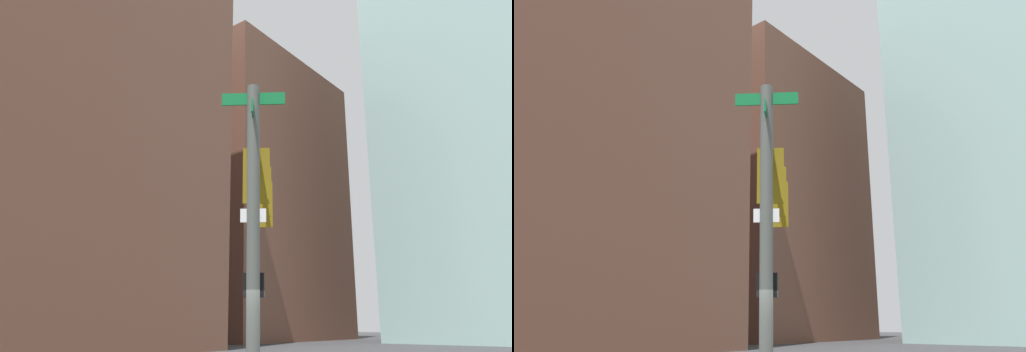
% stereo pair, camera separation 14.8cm
% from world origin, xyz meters
% --- Properties ---
extents(signal_pole_assembly, '(4.02, 3.12, 6.24)m').
position_xyz_m(signal_pole_assembly, '(-0.71, -0.51, 4.20)').
color(signal_pole_assembly, '#4C514C').
rests_on(signal_pole_assembly, ground_plane).
extents(building_brick_nearside, '(22.80, 15.80, 37.05)m').
position_xyz_m(building_brick_nearside, '(-10.61, -28.14, 18.52)').
color(building_brick_nearside, brown).
rests_on(building_brick_nearside, ground_plane).
extents(building_brick_midblock, '(23.32, 14.99, 35.32)m').
position_xyz_m(building_brick_midblock, '(-41.44, -32.74, 17.66)').
color(building_brick_midblock, brown).
rests_on(building_brick_midblock, ground_plane).
extents(building_glass_tower, '(26.37, 28.91, 83.50)m').
position_xyz_m(building_glass_tower, '(-54.72, -2.34, 41.75)').
color(building_glass_tower, '#9EC6C1').
rests_on(building_glass_tower, ground_plane).
extents(building_brick_farside, '(18.72, 18.32, 32.89)m').
position_xyz_m(building_brick_farside, '(-36.99, -48.30, 16.45)').
color(building_brick_farside, '#4C3328').
rests_on(building_brick_farside, ground_plane).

